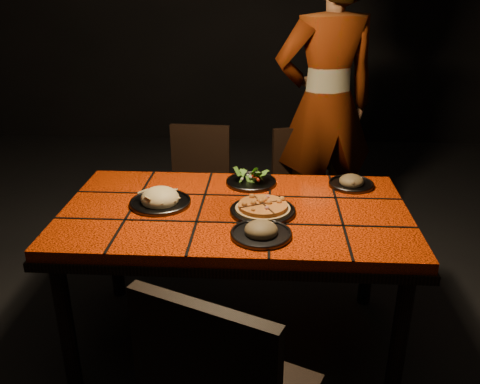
# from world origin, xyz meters

# --- Properties ---
(room_shell) EXTENTS (6.04, 7.04, 3.08)m
(room_shell) POSITION_xyz_m (0.00, 0.00, 1.50)
(room_shell) COLOR black
(room_shell) RESTS_ON ground
(dining_table) EXTENTS (1.62, 0.92, 0.75)m
(dining_table) POSITION_xyz_m (0.00, 0.00, 0.67)
(dining_table) COLOR red
(dining_table) RESTS_ON ground
(chair_far_left) EXTENTS (0.41, 0.41, 0.86)m
(chair_far_left) POSITION_xyz_m (-0.31, 0.92, 0.49)
(chair_far_left) COLOR black
(chair_far_left) RESTS_ON ground
(chair_far_right) EXTENTS (0.47, 0.47, 0.84)m
(chair_far_right) POSITION_xyz_m (0.38, 1.00, 0.48)
(chair_far_right) COLOR black
(chair_far_right) RESTS_ON ground
(diner) EXTENTS (0.81, 0.66, 1.93)m
(diner) POSITION_xyz_m (0.51, 1.15, 0.96)
(diner) COLOR brown
(diner) RESTS_ON ground
(plate_pizza) EXTENTS (0.34, 0.34, 0.04)m
(plate_pizza) POSITION_xyz_m (0.13, -0.04, 0.77)
(plate_pizza) COLOR #343439
(plate_pizza) RESTS_ON dining_table
(plate_pasta) EXTENTS (0.29, 0.29, 0.09)m
(plate_pasta) POSITION_xyz_m (-0.36, 0.03, 0.77)
(plate_pasta) COLOR #343439
(plate_pasta) RESTS_ON dining_table
(plate_salad) EXTENTS (0.26, 0.26, 0.07)m
(plate_salad) POSITION_xyz_m (0.06, 0.31, 0.78)
(plate_salad) COLOR #343439
(plate_salad) RESTS_ON dining_table
(plate_mushroom_a) EXTENTS (0.26, 0.26, 0.08)m
(plate_mushroom_a) POSITION_xyz_m (0.13, -0.26, 0.77)
(plate_mushroom_a) COLOR #343439
(plate_mushroom_a) RESTS_ON dining_table
(plate_mushroom_b) EXTENTS (0.23, 0.23, 0.08)m
(plate_mushroom_b) POSITION_xyz_m (0.58, 0.31, 0.77)
(plate_mushroom_b) COLOR #343439
(plate_mushroom_b) RESTS_ON dining_table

